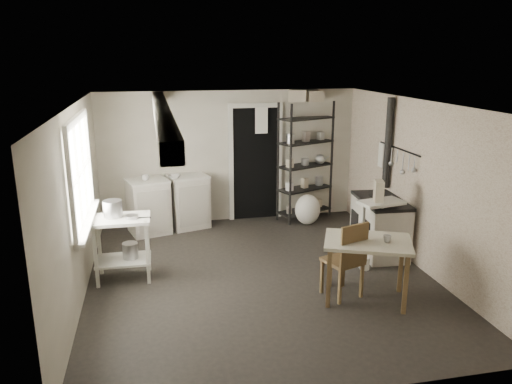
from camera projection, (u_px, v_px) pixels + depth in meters
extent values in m
plane|color=black|center=(261.00, 276.00, 6.71)|extent=(5.00, 5.00, 0.00)
plane|color=silver|center=(261.00, 104.00, 6.10)|extent=(5.00, 5.00, 0.00)
cube|color=#BDB5A1|center=(230.00, 157.00, 8.76)|extent=(4.50, 0.02, 2.30)
cube|color=#BDB5A1|center=(328.00, 276.00, 4.05)|extent=(4.50, 0.02, 2.30)
cube|color=#BDB5A1|center=(77.00, 205.00, 5.95)|extent=(0.02, 5.00, 2.30)
cube|color=#BDB5A1|center=(420.00, 185.00, 6.85)|extent=(0.02, 5.00, 2.30)
cylinder|color=#A9A9AB|center=(113.00, 210.00, 6.45)|extent=(0.26, 0.26, 0.26)
cylinder|color=#A9A9AB|center=(132.00, 219.00, 6.40)|extent=(0.21, 0.21, 0.09)
cylinder|color=#A9A9AB|center=(130.00, 251.00, 6.57)|extent=(0.25, 0.25, 0.22)
imported|color=silver|center=(174.00, 175.00, 8.25)|extent=(0.33, 0.33, 0.06)
imported|color=silver|center=(146.00, 177.00, 8.09)|extent=(0.14, 0.14, 0.09)
imported|color=silver|center=(290.00, 144.00, 8.69)|extent=(0.12, 0.12, 0.21)
cube|color=beige|center=(297.00, 107.00, 8.59)|extent=(0.37, 0.34, 0.20)
cube|color=beige|center=(313.00, 108.00, 8.64)|extent=(0.31, 0.29, 0.18)
cube|color=beige|center=(378.00, 197.00, 6.81)|extent=(0.17, 0.22, 0.29)
imported|color=silver|center=(387.00, 239.00, 5.82)|extent=(0.11, 0.11, 0.09)
ellipsoid|color=silver|center=(308.00, 211.00, 8.72)|extent=(0.51, 0.46, 0.54)
cylinder|color=silver|center=(365.00, 264.00, 6.92)|extent=(0.16, 0.16, 0.17)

